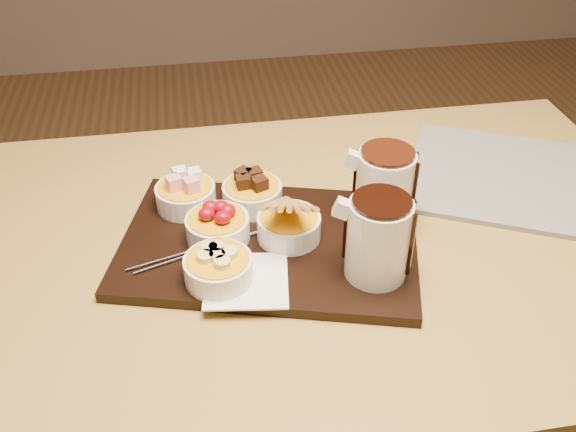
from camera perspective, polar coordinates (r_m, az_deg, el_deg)
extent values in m
cube|color=#A2833C|center=(1.06, 3.10, -2.63)|extent=(1.20, 0.80, 0.04)
cylinder|color=#A2833C|center=(1.58, -19.82, -7.36)|extent=(0.06, 0.06, 0.71)
cylinder|color=#A2833C|center=(1.71, 18.22, -3.20)|extent=(0.06, 0.06, 0.71)
cube|color=black|center=(1.01, -1.67, -2.48)|extent=(0.52, 0.41, 0.02)
cube|color=white|center=(0.94, -3.72, -5.74)|extent=(0.14, 0.14, 0.00)
cylinder|color=silver|center=(1.08, -9.06, 1.74)|extent=(0.10, 0.10, 0.04)
cylinder|color=silver|center=(1.07, -3.18, 1.85)|extent=(0.10, 0.10, 0.04)
cylinder|color=silver|center=(1.01, -6.26, -1.09)|extent=(0.10, 0.10, 0.04)
cylinder|color=silver|center=(1.00, 0.08, -1.00)|extent=(0.10, 0.10, 0.04)
cylinder|color=silver|center=(0.93, -6.20, -4.74)|extent=(0.10, 0.10, 0.04)
cylinder|color=silver|center=(0.92, 8.02, -2.07)|extent=(0.11, 0.11, 0.12)
cylinder|color=silver|center=(1.02, 8.55, 2.43)|extent=(0.11, 0.11, 0.12)
cube|color=beige|center=(1.24, 19.79, 3.09)|extent=(0.48, 0.45, 0.01)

